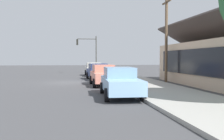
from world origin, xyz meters
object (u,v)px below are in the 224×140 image
car_coral (104,75)px  traffic_light_main (89,48)px  fire_hydrant_red (135,83)px  car_ivory (94,69)px  car_skyblue (120,82)px  car_navy (98,71)px  utility_pole_wooden (166,37)px

car_coral → traffic_light_main: traffic_light_main is taller
fire_hydrant_red → traffic_light_main: bearing=-175.0°
car_ivory → traffic_light_main: bearing=-175.6°
car_skyblue → fire_hydrant_red: (-2.53, 1.47, -0.32)m
car_navy → utility_pole_wooden: (4.00, 5.42, 3.11)m
car_ivory → car_coral: (11.28, -0.27, -0.00)m
traffic_light_main → fire_hydrant_red: 19.34m
car_ivory → car_skyblue: 17.18m
car_ivory → car_navy: bearing=-0.8°
car_ivory → car_skyblue: same height
car_ivory → utility_pole_wooden: size_ratio=0.60×
car_ivory → car_coral: 11.28m
car_skyblue → utility_pole_wooden: bearing=145.7°
car_ivory → car_navy: size_ratio=0.94×
car_navy → traffic_light_main: traffic_light_main is taller
car_skyblue → car_navy: bearing=-177.5°
utility_pole_wooden → car_navy: bearing=-126.4°
traffic_light_main → fire_hydrant_red: (19.04, 1.66, -2.99)m
car_coral → fire_hydrant_red: car_coral is taller
car_navy → car_coral: (5.32, -0.17, -0.00)m
car_coral → fire_hydrant_red: 3.75m
car_coral → car_skyblue: (5.91, 0.12, 0.00)m
car_navy → car_coral: bearing=-5.0°
car_coral → car_navy: bearing=177.9°
car_ivory → utility_pole_wooden: utility_pole_wooden is taller
fire_hydrant_red → car_coral: bearing=-154.7°
car_ivory → car_coral: same height
traffic_light_main → car_navy: bearing=1.3°
car_navy → fire_hydrant_red: size_ratio=6.74×
car_coral → traffic_light_main: (-15.66, -0.06, 2.68)m
traffic_light_main → utility_pole_wooden: utility_pole_wooden is taller
traffic_light_main → car_skyblue: bearing=0.5°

